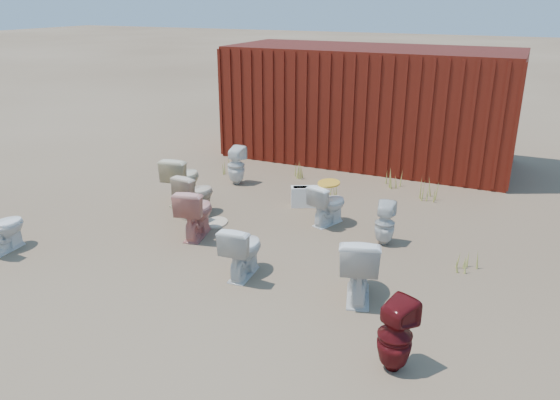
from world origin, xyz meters
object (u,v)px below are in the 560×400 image
at_px(toilet_front_e, 359,266).
at_px(toilet_back_beige_left, 182,179).
at_px(toilet_front_a, 2,228).
at_px(toilet_back_yellowlid, 328,204).
at_px(toilet_back_beige_right, 195,194).
at_px(loose_tank, 306,197).
at_px(toilet_back_a, 236,165).
at_px(toilet_back_e, 385,223).
at_px(shipping_container, 369,104).
at_px(toilet_front_pink, 196,212).
at_px(toilet_front_maroon, 395,336).
at_px(toilet_front_c, 243,250).

bearing_deg(toilet_front_e, toilet_back_beige_left, -42.96).
distance_m(toilet_front_a, toilet_back_yellowlid, 4.76).
bearing_deg(toilet_back_beige_right, loose_tank, -134.14).
bearing_deg(toilet_back_a, toilet_back_beige_right, 95.94).
relative_size(toilet_back_beige_left, toilet_back_yellowlid, 1.26).
distance_m(toilet_front_e, toilet_back_e, 1.61).
relative_size(toilet_back_a, toilet_back_yellowlid, 1.10).
xyz_separation_m(shipping_container, toilet_back_yellowlid, (0.52, -3.91, -0.87)).
relative_size(toilet_front_e, toilet_back_yellowlid, 1.25).
bearing_deg(loose_tank, toilet_back_beige_right, -169.45).
bearing_deg(toilet_front_pink, loose_tank, -131.30).
xyz_separation_m(toilet_front_a, toilet_front_maroon, (5.63, -0.30, 0.03)).
height_order(toilet_front_c, toilet_back_a, toilet_back_a).
relative_size(toilet_front_a, loose_tank, 1.39).
relative_size(toilet_front_e, loose_tank, 1.66).
bearing_deg(loose_tank, toilet_back_yellowlid, -69.10).
bearing_deg(loose_tank, toilet_back_e, -56.63).
xyz_separation_m(toilet_back_a, toilet_back_beige_right, (0.18, -1.68, -0.00)).
bearing_deg(toilet_front_a, toilet_front_c, -171.93).
bearing_deg(shipping_container, toilet_front_pink, -102.10).
xyz_separation_m(toilet_front_pink, toilet_back_beige_left, (-1.02, 1.15, 0.03)).
xyz_separation_m(toilet_back_e, loose_tank, (-1.61, 0.94, -0.15)).
bearing_deg(loose_tank, toilet_back_beige_left, 172.07).
bearing_deg(toilet_front_e, shipping_container, -91.26).
height_order(toilet_front_c, toilet_back_e, toilet_front_c).
distance_m(shipping_container, toilet_front_pink, 5.36).
distance_m(shipping_container, toilet_front_e, 6.16).
xyz_separation_m(shipping_container, toilet_back_beige_left, (-2.13, -4.04, -0.78)).
bearing_deg(toilet_back_e, toilet_back_beige_right, -0.92).
xyz_separation_m(toilet_front_a, toilet_front_c, (3.41, 0.78, 0.01)).
bearing_deg(toilet_back_beige_left, toilet_back_beige_right, 134.50).
height_order(toilet_front_maroon, toilet_back_a, toilet_front_maroon).
relative_size(toilet_front_maroon, toilet_back_beige_left, 0.89).
bearing_deg(toilet_back_beige_left, toilet_front_a, 59.83).
relative_size(toilet_back_e, loose_tank, 1.29).
distance_m(toilet_front_c, toilet_back_e, 2.20).
distance_m(toilet_back_beige_left, loose_tank, 2.16).
xyz_separation_m(toilet_front_a, toilet_back_beige_left, (1.18, 2.72, 0.07)).
relative_size(toilet_front_pink, toilet_front_c, 1.07).
bearing_deg(shipping_container, toilet_back_beige_right, -109.44).
bearing_deg(toilet_front_a, toilet_back_a, -116.06).
bearing_deg(loose_tank, toilet_back_a, 134.84).
bearing_deg(toilet_front_maroon, toilet_front_pink, -4.08).
relative_size(toilet_front_a, toilet_front_e, 0.83).
bearing_deg(toilet_back_e, loose_tank, -34.49).
bearing_deg(toilet_back_a, toilet_back_yellowlid, 153.62).
bearing_deg(toilet_front_maroon, toilet_back_e, -49.19).
relative_size(toilet_front_pink, toilet_back_e, 1.20).
distance_m(toilet_back_a, toilet_back_beige_left, 1.30).
xyz_separation_m(toilet_back_a, loose_tank, (1.66, -0.56, -0.19)).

